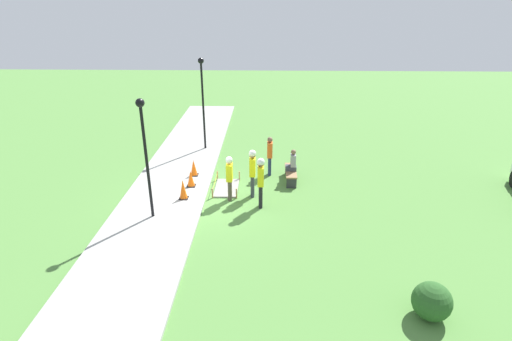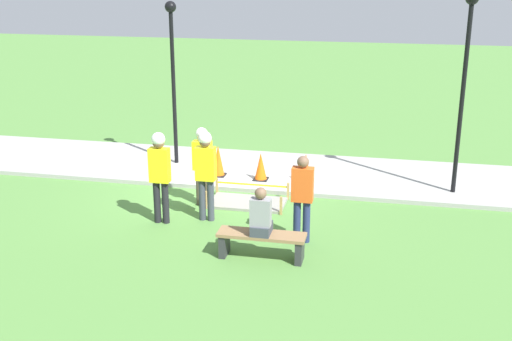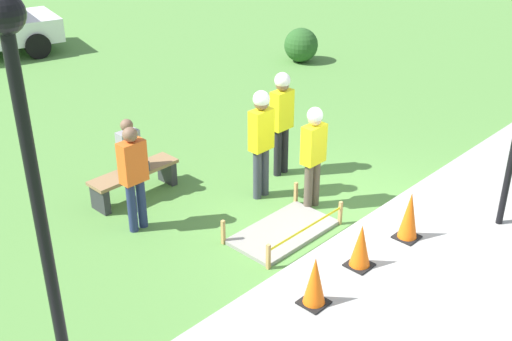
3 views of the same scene
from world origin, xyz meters
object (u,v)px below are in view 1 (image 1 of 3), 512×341
Objects in this scene: worker_trainee at (229,175)px; bystander_in_orange_shirt at (270,154)px; traffic_cone_near_patch at (194,168)px; lamppost_far at (202,92)px; traffic_cone_far_patch at (191,178)px; worker_assistant at (261,178)px; lamppost_near at (145,143)px; person_seated_on_bench at (292,162)px; park_bench at (291,173)px; worker_supervisor at (252,169)px; traffic_cone_sidewalk_edge at (183,189)px.

bystander_in_orange_shirt is at bearing 147.92° from worker_trainee.
traffic_cone_near_patch is 0.40× the size of worker_trainee.
traffic_cone_far_patch is at bearing 0.97° from lamppost_far.
worker_assistant is 0.43× the size of lamppost_far.
lamppost_near reaches higher than worker_assistant.
traffic_cone_far_patch is 0.38× the size of worker_trainee.
worker_assistant reaches higher than person_seated_on_bench.
person_seated_on_bench is 0.52× the size of bystander_in_orange_shirt.
lamppost_near is (0.94, -3.69, 1.60)m from worker_assistant.
person_seated_on_bench reaches higher than park_bench.
traffic_cone_far_patch is at bearing -104.16° from worker_supervisor.
worker_supervisor is at bearing 110.94° from worker_trainee.
worker_supervisor is 5.96m from lamppost_far.
person_seated_on_bench is 0.22× the size of lamppost_near.
worker_supervisor is (0.62, 2.47, 0.71)m from traffic_cone_far_patch.
traffic_cone_sidewalk_edge is 0.86× the size of person_seated_on_bench.
park_bench is (-0.84, 4.00, -0.09)m from traffic_cone_far_patch.
traffic_cone_sidewalk_edge is 4.52m from park_bench.
traffic_cone_sidewalk_edge is at bearing -52.05° from bystander_in_orange_shirt.
worker_trainee is 1.02× the size of bystander_in_orange_shirt.
lamppost_far is at bearing -131.17° from person_seated_on_bench.
traffic_cone_sidewalk_edge is (2.15, -0.03, 0.03)m from traffic_cone_near_patch.
worker_supervisor is 0.99× the size of worker_assistant.
lamppost_near is (3.27, -4.95, 1.92)m from person_seated_on_bench.
traffic_cone_near_patch is at bearing -131.79° from worker_assistant.
lamppost_far is at bearing -179.03° from traffic_cone_far_patch.
park_bench is 0.84× the size of worker_supervisor.
lamppost_near is (3.86, -4.02, 1.80)m from bystander_in_orange_shirt.
lamppost_far is at bearing -162.39° from worker_trainee.
lamppost_far is (-3.02, -3.21, 1.97)m from bystander_in_orange_shirt.
traffic_cone_far_patch is at bearing -78.27° from person_seated_on_bench.
lamppost_near is at bearing -61.85° from worker_supervisor.
traffic_cone_sidewalk_edge is 6.05m from lamppost_far.
worker_supervisor is at bearing -159.44° from worker_assistant.
traffic_cone_sidewalk_edge is 0.19× the size of lamppost_near.
person_seated_on_bench is 1.11m from bystander_in_orange_shirt.
traffic_cone_near_patch is 0.16× the size of lamppost_far.
bystander_in_orange_shirt reaches higher than traffic_cone_far_patch.
traffic_cone_sidewalk_edge reaches higher than park_bench.
worker_assistant is (2.32, -1.26, 0.32)m from person_seated_on_bench.
person_seated_on_bench is at bearing 101.73° from traffic_cone_far_patch.
traffic_cone_sidewalk_edge is (1.07, -0.09, 0.05)m from traffic_cone_far_patch.
worker_trainee is 3.40m from lamppost_near.
bystander_in_orange_shirt is 0.42× the size of lamppost_near.
bystander_in_orange_shirt is (-2.51, 3.22, 0.49)m from traffic_cone_sidewalk_edge.
traffic_cone_sidewalk_edge reaches higher than traffic_cone_far_patch.
traffic_cone_far_patch is 0.15× the size of lamppost_far.
park_bench is 0.36× the size of lamppost_far.
lamppost_far reaches higher than traffic_cone_sidewalk_edge.
traffic_cone_near_patch is at bearing -123.78° from worker_supervisor.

